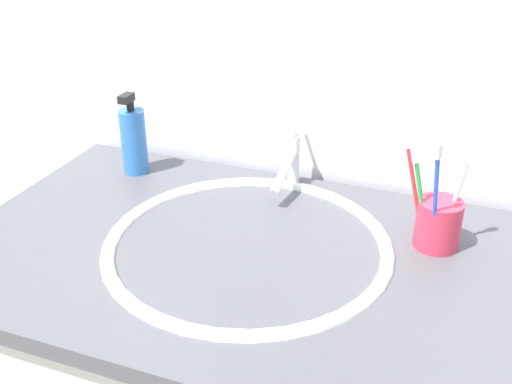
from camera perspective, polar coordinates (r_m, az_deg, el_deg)
name	(u,v)px	position (r m, az deg, el deg)	size (l,w,h in m)	color
sink_basin	(250,264)	(1.08, -0.57, -6.72)	(0.50, 0.50, 0.11)	white
faucet	(292,163)	(1.23, 3.38, 2.68)	(0.02, 0.17, 0.12)	silver
toothbrush_cup	(438,224)	(1.09, 16.57, -2.87)	(0.08, 0.08, 0.09)	#D8334C
toothbrush_red	(413,182)	(1.05, 14.44, 0.88)	(0.06, 0.01, 0.19)	red
toothbrush_white	(458,191)	(1.07, 18.27, 0.07)	(0.03, 0.02, 0.17)	white
toothbrush_green	(420,191)	(1.04, 15.02, 0.08)	(0.05, 0.03, 0.18)	green
toothbrush_blue	(436,193)	(1.01, 16.37, -0.10)	(0.02, 0.05, 0.21)	blue
soap_dispenser	(134,140)	(1.32, -11.32, 4.77)	(0.05, 0.06, 0.18)	#3372BF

